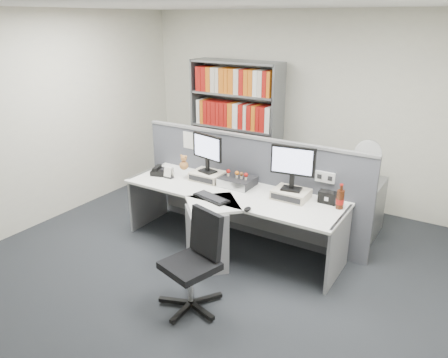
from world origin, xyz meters
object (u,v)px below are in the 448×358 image
Objects in this scene: filing_cabinet at (361,207)px; desk_fan at (368,156)px; monitor_left at (207,150)px; mouse at (247,209)px; shelving_unit at (236,130)px; desk_calendar at (169,174)px; desk at (221,219)px; desktop_pc at (238,181)px; cola_bottle at (340,199)px; office_chair at (196,259)px; keyboard at (211,198)px; desk_phone at (161,171)px; monitor_right at (293,164)px; speaker at (328,197)px.

desk_fan is (0.00, -0.00, 0.68)m from filing_cabinet.
mouse is (0.85, -0.54, -0.36)m from monitor_left.
shelving_unit reaches higher than desk_fan.
mouse is at bearing -14.69° from desk_calendar.
desk_fan is (1.20, 1.40, 0.57)m from desk.
desktop_pc is at bearing -141.18° from desk_fan.
cola_bottle is 1.62m from office_chair.
keyboard is at bearing -52.44° from monitor_left.
desk_fan is (1.27, 1.49, 0.29)m from keyboard.
desk_calendar is at bearing -174.04° from cola_bottle.
office_chair is (1.33, -1.13, -0.26)m from desk_phone.
desk_calendar is 0.14× the size of office_chair.
mouse is at bearing 80.13° from office_chair.
monitor_right is 1.47m from office_chair.
desk is 9.60× the size of cola_bottle.
filing_cabinet is at bearing 30.25° from desk_calendar.
monitor_left is 0.95× the size of monitor_right.
monitor_right is 1.59m from desk_calendar.
filing_cabinet is (0.54, 1.02, -0.76)m from monitor_right.
keyboard is at bearing -130.40° from desk_fan.
cola_bottle is (1.20, 0.40, 0.37)m from desk.
shelving_unit is (-0.87, 1.44, 0.21)m from desktop_pc.
shelving_unit reaches higher than monitor_right.
desk is 1.31m from cola_bottle.
speaker is 0.37× the size of desk_fan.
speaker is 0.71× the size of cola_bottle.
shelving_unit is 3.03m from office_chair.
desk_phone is 1.76m from office_chair.
desk_phone is at bearing -175.73° from cola_bottle.
desk is 3.71× the size of filing_cabinet.
desk_phone reaches higher than filing_cabinet.
speaker reaches higher than desktop_pc.
desk_fan is at bearing 31.78° from monitor_left.
filing_cabinet is 2.48m from office_chair.
desk_fan reaches higher than cola_bottle.
monitor_right is 4.70× the size of mouse.
filing_cabinet is at bearing 68.28° from office_chair.
desk_calendar is 0.49× the size of cola_bottle.
speaker is at bearing 44.96° from mouse.
desk_calendar reaches higher than desk.
desk_fan reaches higher than desk.
desk_calendar is at bearing -89.46° from shelving_unit.
desk_calendar is at bearing 168.23° from desk.
monitor_left reaches higher than office_chair.
monitor_right is 0.52m from speaker.
filing_cabinet is (1.64, 1.02, -0.75)m from monitor_left.
mouse is (0.45, -0.56, -0.03)m from desktop_pc.
desk is 0.30m from keyboard.
keyboard is at bearing 113.98° from office_chair.
filing_cabinet is at bearing 49.39° from desk.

